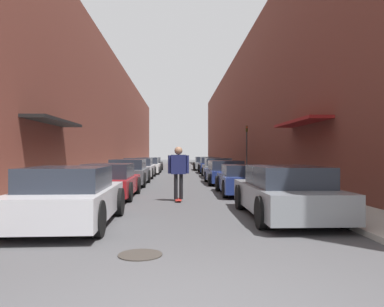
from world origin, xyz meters
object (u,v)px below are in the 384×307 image
(parked_car_right_1, at_px, (243,180))
(skateboarder, at_px, (178,168))
(parked_car_left_3, at_px, (139,168))
(parked_car_left_4, at_px, (148,166))
(parked_car_left_2, at_px, (129,172))
(parked_car_right_2, at_px, (225,173))
(parked_car_right_0, at_px, (285,192))
(parked_car_right_5, at_px, (204,164))
(parked_car_left_1, at_px, (110,181))
(parked_car_right_4, at_px, (210,165))
(traffic_light, at_px, (247,144))
(parked_car_left_5, at_px, (152,164))
(parked_car_right_3, at_px, (217,168))
(manhole_cover, at_px, (140,255))
(parked_car_left_0, at_px, (69,197))

(parked_car_right_1, bearing_deg, skateboarder, -140.33)
(parked_car_left_3, height_order, parked_car_left_4, parked_car_left_3)
(parked_car_left_2, distance_m, skateboarder, 7.08)
(parked_car_left_2, height_order, parked_car_right_1, parked_car_left_2)
(parked_car_right_2, relative_size, skateboarder, 2.37)
(parked_car_right_0, xyz_separation_m, parked_car_right_5, (-0.20, 27.49, 0.00))
(parked_car_left_1, bearing_deg, parked_car_left_3, 90.71)
(parked_car_left_1, height_order, skateboarder, skateboarder)
(parked_car_left_2, height_order, parked_car_left_4, parked_car_left_2)
(parked_car_right_5, bearing_deg, parked_car_right_4, -88.63)
(parked_car_right_4, xyz_separation_m, traffic_light, (2.44, -3.52, 1.67))
(skateboarder, bearing_deg, parked_car_right_5, 84.17)
(parked_car_left_4, relative_size, parked_car_left_5, 0.83)
(parked_car_right_0, bearing_deg, parked_car_right_3, 90.04)
(parked_car_right_3, bearing_deg, parked_car_left_4, 137.87)
(parked_car_right_1, distance_m, manhole_cover, 9.37)
(parked_car_right_4, height_order, manhole_cover, parked_car_right_4)
(parked_car_left_3, relative_size, skateboarder, 2.42)
(parked_car_left_4, bearing_deg, skateboarder, -81.96)
(parked_car_left_1, distance_m, parked_car_right_1, 5.15)
(parked_car_left_1, distance_m, parked_car_right_3, 12.77)
(parked_car_right_4, bearing_deg, parked_car_right_0, -89.83)
(traffic_light, bearing_deg, parked_car_right_5, 105.53)
(parked_car_left_0, height_order, parked_car_left_2, parked_car_left_2)
(parked_car_left_0, distance_m, parked_car_right_5, 28.75)
(parked_car_left_1, height_order, parked_car_left_3, parked_car_left_3)
(parked_car_right_3, xyz_separation_m, skateboarder, (-2.66, -12.83, 0.51))
(parked_car_right_1, bearing_deg, parked_car_left_1, -169.09)
(parked_car_left_0, relative_size, parked_car_right_4, 1.02)
(parked_car_right_0, bearing_deg, manhole_cover, -134.37)
(parked_car_right_0, distance_m, traffic_light, 18.45)
(parked_car_right_2, distance_m, parked_car_right_3, 5.41)
(parked_car_right_2, bearing_deg, parked_car_left_3, 135.62)
(parked_car_left_2, bearing_deg, manhole_cover, -81.70)
(parked_car_right_1, bearing_deg, parked_car_left_0, -128.41)
(parked_car_right_1, height_order, traffic_light, traffic_light)
(parked_car_left_1, xyz_separation_m, parked_car_left_2, (-0.03, 5.45, 0.05))
(parked_car_left_3, bearing_deg, skateboarder, -78.01)
(parked_car_left_2, height_order, parked_car_left_5, parked_car_left_2)
(skateboarder, distance_m, traffic_light, 15.76)
(parked_car_right_1, relative_size, parked_car_right_2, 0.94)
(parked_car_left_1, xyz_separation_m, parked_car_right_1, (5.06, 0.98, -0.03))
(parked_car_right_2, relative_size, parked_car_right_5, 1.02)
(parked_car_right_2, xyz_separation_m, parked_car_right_4, (0.11, 10.98, 0.05))
(parked_car_right_2, distance_m, parked_car_right_4, 10.98)
(parked_car_right_0, relative_size, skateboarder, 2.50)
(parked_car_left_1, bearing_deg, parked_car_right_1, 10.91)
(parked_car_left_1, bearing_deg, parked_car_right_0, -40.92)
(parked_car_right_5, relative_size, manhole_cover, 6.13)
(parked_car_right_3, bearing_deg, parked_car_left_5, 118.07)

